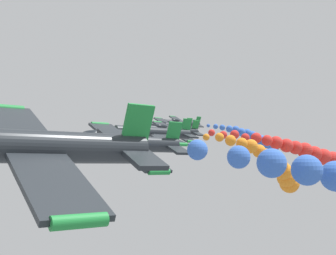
{
  "coord_description": "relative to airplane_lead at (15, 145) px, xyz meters",
  "views": [
    {
      "loc": [
        -46.77,
        31.27,
        129.82
      ],
      "look_at": [
        0.0,
        0.0,
        135.06
      ],
      "focal_mm": 43.04,
      "sensor_mm": 36.0,
      "label": 1
    }
  ],
  "objects": [
    {
      "name": "airplane_left_outer",
      "position": [
        33.67,
        -28.78,
        4.27
      ],
      "size": [
        9.04,
        10.35,
        3.81
      ],
      "rotation": [
        0.0,
        -0.37,
        0.0
      ],
      "color": "#23282D"
    },
    {
      "name": "airplane_trailing",
      "position": [
        55.84,
        -46.63,
        8.28
      ],
      "size": [
        8.81,
        10.35,
        4.38
      ],
      "rotation": [
        0.0,
        -0.44,
        0.0
      ],
      "color": "#23282D"
    },
    {
      "name": "airplane_lead",
      "position": [
        0.0,
        0.0,
        0.0
      ],
      "size": [
        8.9,
        10.35,
        4.16
      ],
      "rotation": [
        0.0,
        -0.41,
        0.0
      ],
      "color": "#23282D"
    },
    {
      "name": "smoke_trail_trailing",
      "position": [
        59.54,
        -74.52,
        5.58
      ],
      "size": [
        7.93,
        29.34,
        6.16
      ],
      "color": "blue"
    },
    {
      "name": "smoke_trail_left_outer",
      "position": [
        32.66,
        -59.61,
        1.29
      ],
      "size": [
        4.29,
        32.98,
        6.93
      ],
      "color": "red"
    },
    {
      "name": "airplane_left_inner",
      "position": [
        10.82,
        -9.12,
        0.84
      ],
      "size": [
        8.97,
        10.35,
        3.98
      ],
      "rotation": [
        0.0,
        -0.39,
        0.0
      ],
      "color": "#23282D"
    },
    {
      "name": "smoke_trail_right_inner",
      "position": [
        27.79,
        -44.46,
        -1.4
      ],
      "size": [
        9.65,
        25.56,
        8.39
      ],
      "color": "orange"
    },
    {
      "name": "airplane_right_inner",
      "position": [
        22.78,
        -19.16,
        2.83
      ],
      "size": [
        9.25,
        10.35,
        3.37
      ],
      "rotation": [
        0.0,
        -0.3,
        0.0
      ],
      "color": "#23282D"
    },
    {
      "name": "airplane_right_outer",
      "position": [
        44.65,
        -35.75,
        6.16
      ],
      "size": [
        8.87,
        10.35,
        4.25
      ],
      "rotation": [
        0.0,
        -0.42,
        0.0
      ],
      "color": "#23282D"
    },
    {
      "name": "airplane_high_slot",
      "position": [
        67.36,
        -54.43,
        9.11
      ],
      "size": [
        9.23,
        10.35,
        3.4
      ],
      "rotation": [
        0.0,
        -0.3,
        0.0
      ],
      "color": "#23282D"
    }
  ]
}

